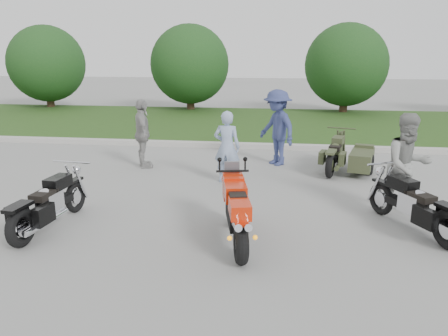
# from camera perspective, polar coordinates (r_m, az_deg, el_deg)

# --- Properties ---
(ground) EXTENTS (80.00, 80.00, 0.00)m
(ground) POSITION_cam_1_polar(r_m,az_deg,el_deg) (7.37, -2.81, -7.44)
(ground) COLOR gray
(ground) RESTS_ON ground
(curb) EXTENTS (60.00, 0.30, 0.15)m
(curb) POSITION_cam_1_polar(r_m,az_deg,el_deg) (13.05, 1.87, 2.95)
(curb) COLOR #ACA9A2
(curb) RESTS_ON ground
(grass_strip) EXTENTS (60.00, 8.00, 0.14)m
(grass_strip) POSITION_cam_1_polar(r_m,az_deg,el_deg) (17.11, 3.26, 5.85)
(grass_strip) COLOR #31531C
(grass_strip) RESTS_ON ground
(tree_far_left) EXTENTS (3.60, 3.60, 4.00)m
(tree_far_left) POSITION_cam_1_polar(r_m,az_deg,el_deg) (23.12, -22.15, 12.50)
(tree_far_left) COLOR #3F2B1C
(tree_far_left) RESTS_ON ground
(tree_mid_left) EXTENTS (3.60, 3.60, 4.00)m
(tree_mid_left) POSITION_cam_1_polar(r_m,az_deg,el_deg) (20.64, -4.48, 13.34)
(tree_mid_left) COLOR #3F2B1C
(tree_mid_left) RESTS_ON ground
(tree_mid_right) EXTENTS (3.60, 3.60, 4.00)m
(tree_mid_right) POSITION_cam_1_polar(r_m,az_deg,el_deg) (20.39, 15.67, 12.82)
(tree_mid_right) COLOR #3F2B1C
(tree_mid_right) RESTS_ON ground
(sportbike_red) EXTENTS (0.60, 1.92, 0.92)m
(sportbike_red) POSITION_cam_1_polar(r_m,az_deg,el_deg) (6.48, 1.64, -5.54)
(sportbike_red) COLOR black
(sportbike_red) RESTS_ON ground
(cruiser_left) EXTENTS (0.41, 2.07, 0.80)m
(cruiser_left) POSITION_cam_1_polar(r_m,az_deg,el_deg) (7.59, -22.08, -4.62)
(cruiser_left) COLOR black
(cruiser_left) RESTS_ON ground
(cruiser_right) EXTENTS (1.07, 1.92, 0.81)m
(cruiser_right) POSITION_cam_1_polar(r_m,az_deg,el_deg) (7.59, 23.89, -4.78)
(cruiser_right) COLOR black
(cruiser_right) RESTS_ON ground
(cruiser_sidecar) EXTENTS (1.31, 1.99, 0.78)m
(cruiser_sidecar) POSITION_cam_1_polar(r_m,az_deg,el_deg) (10.74, 16.19, 1.29)
(cruiser_sidecar) COLOR black
(cruiser_sidecar) RESTS_ON ground
(person_stripe) EXTENTS (0.61, 0.44, 1.59)m
(person_stripe) POSITION_cam_1_polar(r_m,az_deg,el_deg) (9.49, 0.38, 2.76)
(person_stripe) COLOR #8EA0C1
(person_stripe) RESTS_ON ground
(person_grey) EXTENTS (1.03, 0.90, 1.81)m
(person_grey) POSITION_cam_1_polar(r_m,az_deg,el_deg) (8.20, 22.84, 0.34)
(person_grey) COLOR gray
(person_grey) RESTS_ON ground
(person_denim) EXTENTS (1.31, 1.40, 1.90)m
(person_denim) POSITION_cam_1_polar(r_m,az_deg,el_deg) (11.06, 6.94, 5.24)
(person_denim) COLOR navy
(person_denim) RESTS_ON ground
(person_back) EXTENTS (0.79, 1.07, 1.69)m
(person_back) POSITION_cam_1_polar(r_m,az_deg,el_deg) (10.91, -10.59, 4.41)
(person_back) COLOR gray
(person_back) RESTS_ON ground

